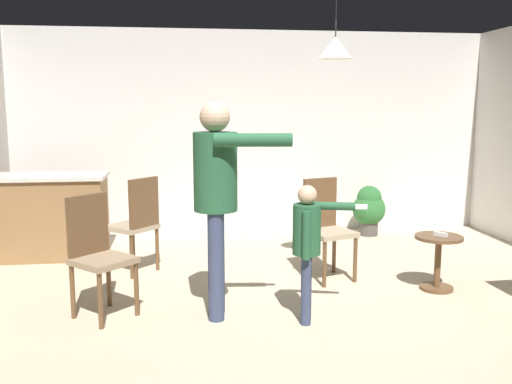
{
  "coord_description": "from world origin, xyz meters",
  "views": [
    {
      "loc": [
        -0.96,
        -4.32,
        1.72
      ],
      "look_at": [
        -0.35,
        0.3,
        1.0
      ],
      "focal_mm": 39.29,
      "sensor_mm": 36.0,
      "label": 1
    }
  ],
  "objects_px": {
    "dining_chair_by_counter": "(326,225)",
    "dining_chair_near_wall": "(97,251)",
    "side_table_by_couch": "(438,256)",
    "person_adult": "(217,186)",
    "potted_plant_corner": "(369,208)",
    "spare_remote_on_table": "(441,234)",
    "person_child": "(308,238)",
    "dining_chair_centre_back": "(136,221)",
    "kitchen_counter": "(51,216)"
  },
  "relations": [
    {
      "from": "kitchen_counter",
      "to": "dining_chair_centre_back",
      "type": "relative_size",
      "value": 1.26
    },
    {
      "from": "person_adult",
      "to": "dining_chair_by_counter",
      "type": "height_order",
      "value": "person_adult"
    },
    {
      "from": "person_adult",
      "to": "kitchen_counter",
      "type": "bearing_deg",
      "value": -133.54
    },
    {
      "from": "kitchen_counter",
      "to": "side_table_by_couch",
      "type": "xyz_separation_m",
      "value": [
        3.85,
        -1.67,
        -0.15
      ]
    },
    {
      "from": "dining_chair_by_counter",
      "to": "potted_plant_corner",
      "type": "xyz_separation_m",
      "value": [
        1.05,
        1.75,
        -0.18
      ]
    },
    {
      "from": "side_table_by_couch",
      "to": "spare_remote_on_table",
      "type": "height_order",
      "value": "spare_remote_on_table"
    },
    {
      "from": "person_adult",
      "to": "potted_plant_corner",
      "type": "height_order",
      "value": "person_adult"
    },
    {
      "from": "side_table_by_couch",
      "to": "person_child",
      "type": "distance_m",
      "value": 1.56
    },
    {
      "from": "dining_chair_by_counter",
      "to": "dining_chair_near_wall",
      "type": "bearing_deg",
      "value": 0.16
    },
    {
      "from": "dining_chair_near_wall",
      "to": "spare_remote_on_table",
      "type": "distance_m",
      "value": 3.08
    },
    {
      "from": "person_adult",
      "to": "dining_chair_by_counter",
      "type": "bearing_deg",
      "value": 134.44
    },
    {
      "from": "dining_chair_centre_back",
      "to": "spare_remote_on_table",
      "type": "relative_size",
      "value": 7.69
    },
    {
      "from": "side_table_by_couch",
      "to": "dining_chair_centre_back",
      "type": "relative_size",
      "value": 0.52
    },
    {
      "from": "dining_chair_by_counter",
      "to": "side_table_by_couch",
      "type": "bearing_deg",
      "value": 132.71
    },
    {
      "from": "spare_remote_on_table",
      "to": "potted_plant_corner",
      "type": "bearing_deg",
      "value": 87.77
    },
    {
      "from": "dining_chair_centre_back",
      "to": "person_adult",
      "type": "bearing_deg",
      "value": -108.45
    },
    {
      "from": "kitchen_counter",
      "to": "person_adult",
      "type": "height_order",
      "value": "person_adult"
    },
    {
      "from": "person_adult",
      "to": "dining_chair_centre_back",
      "type": "relative_size",
      "value": 1.75
    },
    {
      "from": "dining_chair_near_wall",
      "to": "person_adult",
      "type": "bearing_deg",
      "value": 126.26
    },
    {
      "from": "dining_chair_by_counter",
      "to": "potted_plant_corner",
      "type": "bearing_deg",
      "value": -140.25
    },
    {
      "from": "person_adult",
      "to": "spare_remote_on_table",
      "type": "xyz_separation_m",
      "value": [
        2.09,
        0.38,
        -0.55
      ]
    },
    {
      "from": "side_table_by_couch",
      "to": "dining_chair_centre_back",
      "type": "bearing_deg",
      "value": 161.93
    },
    {
      "from": "side_table_by_couch",
      "to": "potted_plant_corner",
      "type": "bearing_deg",
      "value": 87.54
    },
    {
      "from": "side_table_by_couch",
      "to": "dining_chair_by_counter",
      "type": "distance_m",
      "value": 1.1
    },
    {
      "from": "spare_remote_on_table",
      "to": "dining_chair_centre_back",
      "type": "bearing_deg",
      "value": 161.72
    },
    {
      "from": "person_child",
      "to": "potted_plant_corner",
      "type": "relative_size",
      "value": 1.67
    },
    {
      "from": "dining_chair_near_wall",
      "to": "potted_plant_corner",
      "type": "bearing_deg",
      "value": 173.43
    },
    {
      "from": "person_child",
      "to": "side_table_by_couch",
      "type": "bearing_deg",
      "value": 128.86
    },
    {
      "from": "person_adult",
      "to": "dining_chair_by_counter",
      "type": "xyz_separation_m",
      "value": [
        1.13,
        0.9,
        -0.54
      ]
    },
    {
      "from": "side_table_by_couch",
      "to": "dining_chair_by_counter",
      "type": "height_order",
      "value": "dining_chair_by_counter"
    },
    {
      "from": "kitchen_counter",
      "to": "dining_chair_near_wall",
      "type": "bearing_deg",
      "value": -67.65
    },
    {
      "from": "person_adult",
      "to": "dining_chair_centre_back",
      "type": "height_order",
      "value": "person_adult"
    },
    {
      "from": "kitchen_counter",
      "to": "potted_plant_corner",
      "type": "distance_m",
      "value": 3.99
    },
    {
      "from": "person_child",
      "to": "dining_chair_centre_back",
      "type": "distance_m",
      "value": 2.12
    },
    {
      "from": "dining_chair_centre_back",
      "to": "potted_plant_corner",
      "type": "relative_size",
      "value": 1.5
    },
    {
      "from": "potted_plant_corner",
      "to": "spare_remote_on_table",
      "type": "relative_size",
      "value": 5.13
    },
    {
      "from": "person_child",
      "to": "dining_chair_centre_back",
      "type": "height_order",
      "value": "person_child"
    },
    {
      "from": "side_table_by_couch",
      "to": "potted_plant_corner",
      "type": "distance_m",
      "value": 2.26
    },
    {
      "from": "side_table_by_couch",
      "to": "dining_chair_centre_back",
      "type": "xyz_separation_m",
      "value": [
        -2.84,
        0.93,
        0.22
      ]
    },
    {
      "from": "person_child",
      "to": "spare_remote_on_table",
      "type": "height_order",
      "value": "person_child"
    },
    {
      "from": "dining_chair_by_counter",
      "to": "dining_chair_centre_back",
      "type": "distance_m",
      "value": 1.93
    },
    {
      "from": "person_adult",
      "to": "dining_chair_centre_back",
      "type": "bearing_deg",
      "value": -144.34
    },
    {
      "from": "dining_chair_by_counter",
      "to": "potted_plant_corner",
      "type": "height_order",
      "value": "dining_chair_by_counter"
    },
    {
      "from": "dining_chair_by_counter",
      "to": "dining_chair_centre_back",
      "type": "height_order",
      "value": "same"
    },
    {
      "from": "dining_chair_by_counter",
      "to": "dining_chair_near_wall",
      "type": "height_order",
      "value": "same"
    },
    {
      "from": "dining_chair_by_counter",
      "to": "spare_remote_on_table",
      "type": "distance_m",
      "value": 1.09
    },
    {
      "from": "side_table_by_couch",
      "to": "dining_chair_near_wall",
      "type": "height_order",
      "value": "dining_chair_near_wall"
    },
    {
      "from": "side_table_by_couch",
      "to": "dining_chair_by_counter",
      "type": "bearing_deg",
      "value": 152.08
    },
    {
      "from": "person_adult",
      "to": "dining_chair_by_counter",
      "type": "relative_size",
      "value": 1.75
    },
    {
      "from": "person_adult",
      "to": "potted_plant_corner",
      "type": "bearing_deg",
      "value": 146.55
    }
  ]
}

